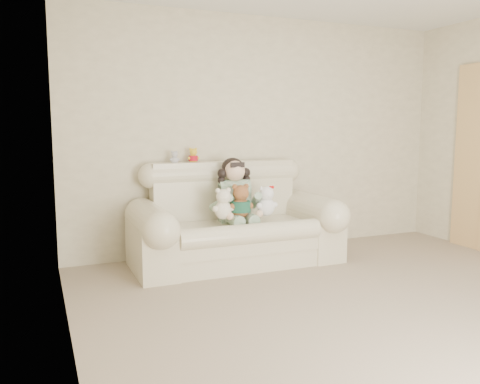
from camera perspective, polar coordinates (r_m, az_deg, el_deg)
name	(u,v)px	position (r m, az deg, el deg)	size (l,w,h in m)	color
floor	(416,326)	(3.78, 19.74, -14.44)	(5.00, 5.00, 0.00)	#826F5C
wall_back	(264,135)	(5.61, 2.84, 6.61)	(4.50, 4.50, 0.00)	beige
wall_left	(70,145)	(2.57, -19.11, 5.19)	(5.00, 5.00, 0.00)	beige
sofa	(236,214)	(5.00, -0.44, -2.53)	(2.10, 0.95, 1.03)	beige
seated_child	(234,189)	(5.04, -0.65, 0.31)	(0.40, 0.49, 0.67)	#306B39
brown_teddy	(240,198)	(4.84, 0.06, -0.67)	(0.25, 0.20, 0.40)	brown
white_cat	(266,198)	(4.96, 3.05, -0.67)	(0.23, 0.18, 0.36)	white
cream_teddy	(223,201)	(4.78, -1.97, -1.02)	(0.23, 0.18, 0.36)	white
yellow_mini_bear	(193,154)	(5.19, -5.44, 4.37)	(0.12, 0.10, 0.19)	gold
grey_mini_plush	(174,156)	(5.11, -7.61, 4.11)	(0.10, 0.08, 0.16)	silver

